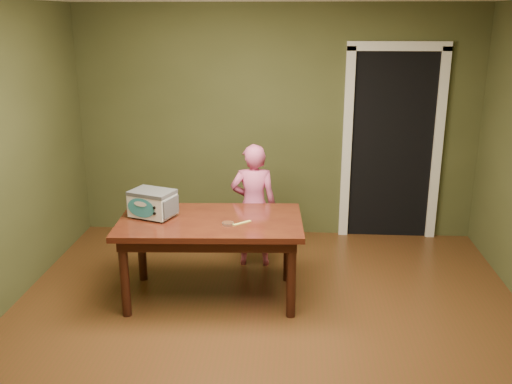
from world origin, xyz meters
TOP-DOWN VIEW (x-y plane):
  - floor at (0.00, 0.00)m, footprint 5.00×5.00m
  - room_shell at (0.00, 0.00)m, footprint 4.52×5.02m
  - doorway at (1.30, 2.78)m, footprint 1.10×0.66m
  - dining_table at (-0.51, 0.81)m, footprint 1.65×0.99m
  - toy_oven at (-1.02, 0.84)m, footprint 0.45×0.37m
  - baking_pan at (-0.34, 0.68)m, footprint 0.10×0.10m
  - spatula at (-0.22, 0.73)m, footprint 0.15×0.14m
  - child at (-0.18, 1.57)m, footprint 0.48×0.33m

SIDE VIEW (x-z plane):
  - floor at x=0.00m, z-range 0.00..0.00m
  - child at x=-0.18m, z-range 0.00..1.26m
  - dining_table at x=-0.51m, z-range 0.28..1.03m
  - spatula at x=-0.22m, z-range 0.75..0.76m
  - baking_pan at x=-0.34m, z-range 0.75..0.77m
  - toy_oven at x=-1.02m, z-range 0.76..1.00m
  - doorway at x=1.30m, z-range -0.07..2.18m
  - room_shell at x=0.00m, z-range 0.40..3.01m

